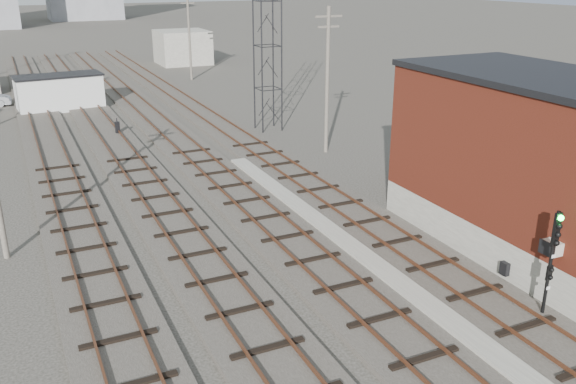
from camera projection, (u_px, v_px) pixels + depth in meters
ground at (126, 81)px, 63.76m from camera, size 320.00×320.00×0.00m
track_right at (212, 120)px, 46.83m from camera, size 3.20×90.00×0.39m
track_mid_right at (161, 126)px, 45.25m from camera, size 3.20×90.00×0.39m
track_mid_left at (106, 131)px, 43.66m from camera, size 3.20×90.00×0.39m
track_left at (46, 137)px, 42.08m from camera, size 3.20×90.00×0.39m
platform_curb at (359, 254)px, 24.74m from camera, size 0.90×28.00×0.26m
brick_building at (537, 164)px, 24.61m from camera, size 6.54×12.20×7.22m
lattice_tower at (267, 24)px, 42.07m from camera, size 1.60×1.60×15.00m
utility_pole_right_a at (327, 77)px, 37.44m from camera, size 1.80×0.24×9.00m
utility_pole_right_b at (189, 33)px, 62.98m from camera, size 1.80×0.24×9.00m
shed_right at (183, 47)px, 75.15m from camera, size 6.00×6.00×4.00m
signal_mast at (552, 258)px, 19.70m from camera, size 0.40×0.41×3.86m
switch_stand at (117, 128)px, 42.76m from camera, size 0.32×0.32×1.17m
site_trailer at (60, 92)px, 50.40m from camera, size 7.14×3.58×2.91m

